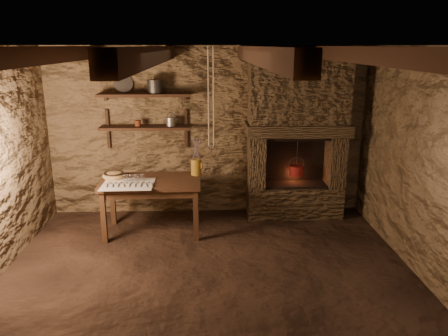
{
  "coord_description": "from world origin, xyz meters",
  "views": [
    {
      "loc": [
        -0.0,
        -4.16,
        2.4
      ],
      "look_at": [
        0.2,
        0.9,
        0.97
      ],
      "focal_mm": 35.0,
      "sensor_mm": 36.0,
      "label": 1
    }
  ],
  "objects_px": {
    "work_table": "(152,204)",
    "red_pot": "(296,170)",
    "stoneware_jug": "(196,159)",
    "wooden_bowl": "(114,176)",
    "iron_stockpot": "(155,87)"
  },
  "relations": [
    {
      "from": "wooden_bowl",
      "to": "red_pot",
      "type": "relative_size",
      "value": 0.56
    },
    {
      "from": "work_table",
      "to": "stoneware_jug",
      "type": "relative_size",
      "value": 2.61
    },
    {
      "from": "iron_stockpot",
      "to": "wooden_bowl",
      "type": "bearing_deg",
      "value": -135.5
    },
    {
      "from": "iron_stockpot",
      "to": "stoneware_jug",
      "type": "bearing_deg",
      "value": -35.82
    },
    {
      "from": "stoneware_jug",
      "to": "red_pot",
      "type": "height_order",
      "value": "stoneware_jug"
    },
    {
      "from": "work_table",
      "to": "stoneware_jug",
      "type": "bearing_deg",
      "value": 18.19
    },
    {
      "from": "wooden_bowl",
      "to": "red_pot",
      "type": "xyz_separation_m",
      "value": [
        2.47,
        0.39,
        -0.06
      ]
    },
    {
      "from": "work_table",
      "to": "wooden_bowl",
      "type": "height_order",
      "value": "wooden_bowl"
    },
    {
      "from": "wooden_bowl",
      "to": "iron_stockpot",
      "type": "relative_size",
      "value": 1.41
    },
    {
      "from": "iron_stockpot",
      "to": "red_pot",
      "type": "xyz_separation_m",
      "value": [
        1.95,
        -0.12,
        -1.15
      ]
    },
    {
      "from": "work_table",
      "to": "red_pot",
      "type": "bearing_deg",
      "value": 12.44
    },
    {
      "from": "iron_stockpot",
      "to": "red_pot",
      "type": "relative_size",
      "value": 0.4
    },
    {
      "from": "wooden_bowl",
      "to": "red_pot",
      "type": "bearing_deg",
      "value": 9.07
    },
    {
      "from": "stoneware_jug",
      "to": "wooden_bowl",
      "type": "relative_size",
      "value": 1.62
    },
    {
      "from": "stoneware_jug",
      "to": "red_pot",
      "type": "xyz_separation_m",
      "value": [
        1.41,
        0.27,
        -0.24
      ]
    }
  ]
}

